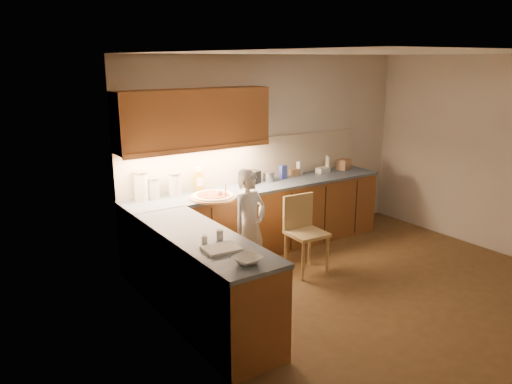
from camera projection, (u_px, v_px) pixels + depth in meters
room at (382, 144)px, 5.26m from camera, size 4.54×4.50×2.62m
l_counter at (245, 235)px, 6.07m from camera, size 3.77×2.62×0.92m
backsplash at (250, 160)px, 6.77m from camera, size 3.75×0.02×0.58m
upper_cabinets at (194, 118)px, 5.99m from camera, size 1.95×0.36×0.73m
pizza_on_board at (213, 196)px, 5.98m from camera, size 0.56×0.56×0.23m
child at (249, 226)px, 5.79m from camera, size 0.55×0.43×1.33m
wooden_chair at (303, 228)px, 6.07m from camera, size 0.45×0.45×0.95m
mixing_bowl at (247, 260)px, 4.09m from camera, size 0.26×0.26×0.06m
canister_a at (141, 186)px, 5.85m from camera, size 0.18×0.18×0.35m
canister_b at (154, 188)px, 5.94m from camera, size 0.15×0.15×0.26m
canister_c at (175, 185)px, 6.05m from camera, size 0.15×0.15×0.29m
canister_d at (175, 186)px, 6.09m from camera, size 0.15×0.15×0.24m
oil_jug at (199, 180)px, 6.25m from camera, size 0.11×0.09×0.32m
toaster at (251, 178)px, 6.66m from camera, size 0.30×0.23×0.17m
steel_pot at (268, 176)px, 6.81m from camera, size 0.17×0.17×0.13m
blue_box at (283, 172)px, 6.94m from camera, size 0.10×0.07×0.19m
card_box_a at (295, 172)px, 7.13m from camera, size 0.14×0.11×0.10m
white_bottle at (300, 168)px, 7.17m from camera, size 0.08×0.08×0.20m
flat_pack at (323, 170)px, 7.33m from camera, size 0.18×0.13×0.07m
tall_jar at (328, 163)px, 7.38m from camera, size 0.08×0.08×0.24m
card_box_b at (344, 164)px, 7.54m from camera, size 0.23×0.20×0.15m
dough_cloth at (222, 249)px, 4.38m from camera, size 0.33×0.27×0.02m
spice_jar_a at (205, 240)px, 4.52m from camera, size 0.06×0.06×0.07m
spice_jar_b at (220, 235)px, 4.64m from camera, size 0.08×0.08×0.08m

